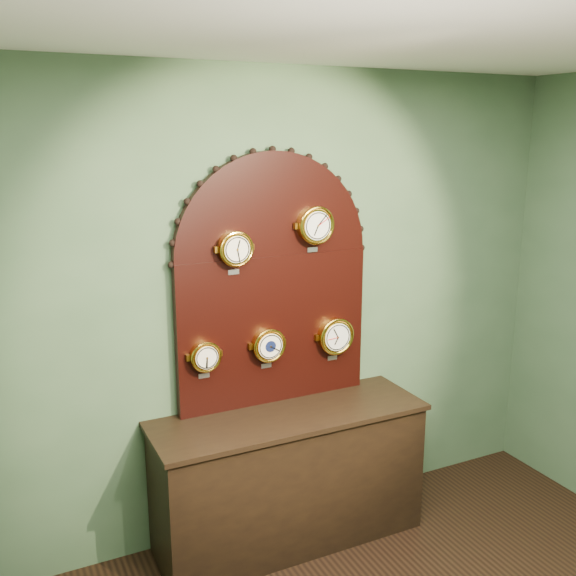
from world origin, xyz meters
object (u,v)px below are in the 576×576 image
shop_counter (289,479)px  display_board (273,273)px  arabic_clock (315,225)px  tide_clock (335,336)px  hygrometer (205,356)px  barometer (268,345)px  roman_clock (235,249)px

shop_counter → display_board: 1.25m
arabic_clock → tide_clock: 0.71m
display_board → hygrometer: display_board is taller
shop_counter → barometer: (-0.06, 0.15, 0.81)m
hygrometer → tide_clock: tide_clock is taller
roman_clock → tide_clock: 0.88m
arabic_clock → barometer: arabic_clock is taller
barometer → roman_clock: bearing=179.9°
hygrometer → tide_clock: bearing=-0.1°
barometer → tide_clock: 0.45m
roman_clock → shop_counter: bearing=-30.7°
shop_counter → tide_clock: 0.91m
display_board → hygrometer: 0.62m
shop_counter → display_board: display_board is taller
arabic_clock → tide_clock: bearing=-0.1°
tide_clock → shop_counter: bearing=-158.5°
shop_counter → display_board: size_ratio=1.05×
shop_counter → roman_clock: size_ratio=6.31×
arabic_clock → roman_clock: bearing=179.9°
roman_clock → hygrometer: roman_clock is taller
display_board → arabic_clock: 0.37m
roman_clock → barometer: size_ratio=0.99×
display_board → tide_clock: 0.58m
arabic_clock → tide_clock: size_ratio=0.97×
shop_counter → arabic_clock: arabic_clock is taller
roman_clock → arabic_clock: size_ratio=0.91×
display_board → roman_clock: 0.32m
shop_counter → hygrometer: size_ratio=6.91×
shop_counter → display_board: bearing=90.0°
shop_counter → hygrometer: hygrometer is taller
hygrometer → arabic_clock: bearing=-0.1°
arabic_clock → barometer: 0.75m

